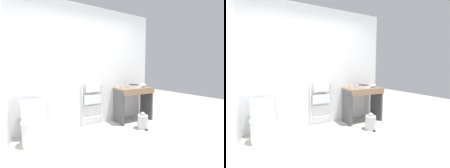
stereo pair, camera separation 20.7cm
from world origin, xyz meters
The scene contains 12 objects.
ground_plane centered at (0.00, 0.00, 0.00)m, with size 12.00×12.00×0.00m, color beige.
wall_back centered at (0.00, 1.62, 1.33)m, with size 3.28×0.12×2.66m, color silver.
toilet centered at (-1.15, 1.21, 0.30)m, with size 0.41×0.55×0.74m.
towel_radiator centered at (0.06, 1.50, 0.67)m, with size 0.51×0.06×0.99m.
vanity_counter centered at (1.04, 1.28, 0.56)m, with size 0.90×0.51×0.83m.
sink_basin centered at (1.06, 1.28, 0.86)m, with size 0.35×0.35×0.07m.
faucet centered at (1.06, 1.47, 0.90)m, with size 0.02×0.10×0.11m.
cup_near_wall centered at (0.67, 1.45, 0.88)m, with size 0.07×0.07×0.10m.
cup_near_edge centered at (0.78, 1.38, 0.87)m, with size 0.07×0.07×0.09m.
hair_dryer centered at (1.32, 1.27, 0.87)m, with size 0.18×0.19×0.09m.
trash_bin centered at (0.90, 0.77, 0.16)m, with size 0.22×0.26×0.37m.
bath_mat centered at (-1.09, 0.69, 0.01)m, with size 0.56×0.36×0.01m, color #B2BCCC.
Camera 1 is at (-1.23, -1.61, 1.27)m, focal length 24.00 mm.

